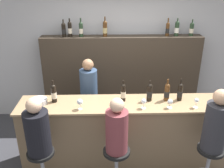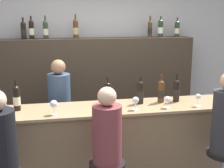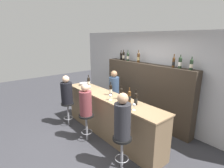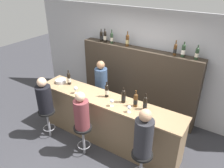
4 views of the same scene
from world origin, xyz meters
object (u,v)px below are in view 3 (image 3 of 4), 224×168
at_px(wine_bottle_counter_2, 121,94).
at_px(guest_seated_middle, 86,102).
at_px(bar_stool_left, 68,108).
at_px(bar_stool_right, 122,145).
at_px(wine_bottle_counter_1, 111,90).
at_px(wine_bottle_backbar_6, 191,64).
at_px(wine_bottle_backbar_3, 138,57).
at_px(bartender, 114,98).
at_px(wine_bottle_backbar_4, 174,62).
at_px(bar_stool_middle, 86,120).
at_px(metal_bowl, 84,84).
at_px(wine_bottle_counter_4, 136,99).
at_px(guest_seated_right, 122,119).
at_px(wine_bottle_backbar_2, 128,56).
at_px(wine_bottle_counter_3, 129,96).
at_px(wine_glass_1, 110,96).
at_px(wine_glass_3, 134,105).
at_px(wine_glass_0, 89,87).
at_px(wine_glass_2, 121,101).
at_px(wine_bottle_counter_0, 89,82).
at_px(wine_bottle_backbar_0, 121,56).
at_px(guest_seated_left, 67,91).
at_px(wine_bottle_backbar_1, 124,56).

bearing_deg(wine_bottle_counter_2, guest_seated_middle, -128.13).
height_order(bar_stool_left, bar_stool_right, same).
xyz_separation_m(wine_bottle_counter_1, wine_bottle_backbar_6, (1.33, 1.25, 0.66)).
bearing_deg(wine_bottle_backbar_3, wine_bottle_backbar_6, -0.00).
xyz_separation_m(guest_seated_middle, bartender, (-0.42, 1.22, -0.30)).
xyz_separation_m(wine_bottle_backbar_4, bar_stool_middle, (-1.01, -1.90, -1.34)).
relative_size(wine_bottle_backbar_3, metal_bowl, 1.47).
xyz_separation_m(wine_bottle_counter_1, bar_stool_right, (1.13, -0.65, -0.67)).
xyz_separation_m(wine_bottle_counter_4, guest_seated_right, (0.29, -0.65, -0.14)).
distance_m(wine_bottle_backbar_2, bartender, 1.35).
height_order(wine_bottle_counter_2, metal_bowl, wine_bottle_counter_2).
relative_size(wine_bottle_counter_3, wine_bottle_backbar_6, 1.13).
bearing_deg(metal_bowl, wine_bottle_backbar_6, 26.92).
bearing_deg(wine_glass_1, wine_glass_3, 0.00).
bearing_deg(wine_bottle_counter_1, guest_seated_middle, -100.71).
bearing_deg(bar_stool_left, bar_stool_right, 0.00).
height_order(wine_bottle_counter_2, bar_stool_left, wine_bottle_counter_2).
bearing_deg(wine_bottle_counter_1, wine_bottle_counter_4, 0.00).
distance_m(wine_glass_0, wine_glass_2, 1.25).
xyz_separation_m(wine_bottle_counter_0, wine_bottle_counter_2, (1.40, 0.00, -0.00)).
bearing_deg(wine_bottle_counter_2, wine_bottle_counter_0, -180.00).
height_order(wine_bottle_backbar_4, bar_stool_middle, wine_bottle_backbar_4).
bearing_deg(bar_stool_middle, wine_bottle_backbar_0, 114.70).
xyz_separation_m(bar_stool_left, bar_stool_middle, (0.99, 0.00, 0.00)).
xyz_separation_m(wine_bottle_backbar_4, bartender, (-1.43, -0.69, -1.15)).
bearing_deg(wine_glass_3, wine_bottle_counter_3, 147.59).
height_order(metal_bowl, bar_stool_left, metal_bowl).
bearing_deg(wine_glass_2, wine_bottle_backbar_6, 65.04).
relative_size(wine_bottle_counter_1, wine_bottle_counter_2, 1.04).
xyz_separation_m(guest_seated_left, bar_stool_right, (2.24, 0.00, -0.49)).
height_order(bar_stool_right, bartender, bartender).
relative_size(wine_bottle_counter_0, wine_glass_2, 2.50).
distance_m(bar_stool_middle, bartender, 1.30).
bearing_deg(wine_bottle_counter_4, wine_bottle_backbar_4, 87.82).
relative_size(wine_bottle_backbar_1, guest_seated_left, 0.42).
xyz_separation_m(wine_bottle_counter_4, wine_glass_2, (-0.20, -0.23, -0.04)).
distance_m(wine_bottle_counter_1, guest_seated_right, 1.31).
bearing_deg(wine_glass_3, wine_glass_0, -180.00).
height_order(wine_bottle_counter_1, wine_glass_2, wine_bottle_counter_1).
xyz_separation_m(wine_bottle_counter_3, wine_bottle_backbar_1, (-1.53, 1.25, 0.68)).
bearing_deg(wine_glass_0, wine_bottle_counter_2, 12.97).
relative_size(wine_bottle_counter_0, guest_seated_right, 0.40).
bearing_deg(wine_bottle_backbar_6, wine_glass_2, -114.96).
distance_m(wine_bottle_backbar_2, wine_glass_2, 2.11).
distance_m(wine_bottle_backbar_6, metal_bowl, 2.97).
relative_size(guest_seated_middle, guest_seated_right, 0.89).
height_order(wine_bottle_backbar_6, bar_stool_left, wine_bottle_backbar_6).
height_order(guest_seated_middle, guest_seated_right, guest_seated_right).
distance_m(wine_bottle_counter_0, wine_bottle_counter_3, 1.65).
height_order(wine_bottle_counter_1, wine_bottle_backbar_6, wine_bottle_backbar_6).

